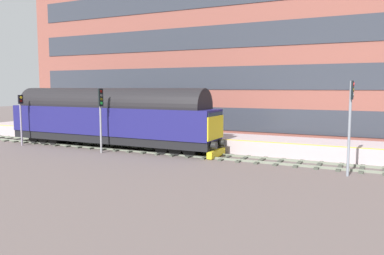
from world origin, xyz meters
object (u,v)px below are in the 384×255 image
Objects in this scene: platform_number_sign at (218,122)px; waiting_passenger at (175,122)px; signal_post_mid at (101,111)px; signal_post_far at (21,114)px; signal_post_near at (350,116)px; diesel_locomotive at (109,116)px.

waiting_passenger is (0.92, 4.08, -0.21)m from platform_number_sign.
signal_post_far is (-0.00, 8.19, -0.44)m from signal_post_mid.
diesel_locomotive is at bearing 83.14° from signal_post_near.
signal_post_near is at bearing -90.00° from signal_post_far.
signal_post_near reaches higher than signal_post_far.
diesel_locomotive reaches higher than platform_number_sign.
platform_number_sign is at bearing -74.99° from signal_post_far.
platform_number_sign is (4.18, 9.25, -1.03)m from signal_post_near.
signal_post_near is 1.23× the size of signal_post_far.
signal_post_mid is (0.00, 16.63, -0.20)m from signal_post_near.
diesel_locomotive is 8.61m from platform_number_sign.
waiting_passenger is at bearing -32.96° from signal_post_mid.
signal_post_near is 14.32m from waiting_passenger.
waiting_passenger is (5.10, 13.33, -1.25)m from signal_post_near.
waiting_passenger is at bearing 69.08° from signal_post_near.
signal_post_far reaches higher than waiting_passenger.
signal_post_near reaches higher than signal_post_mid.
waiting_passenger is (5.10, -3.30, -1.04)m from signal_post_mid.
platform_number_sign reaches higher than waiting_passenger.
diesel_locomotive is at bearing 103.83° from platform_number_sign.
signal_post_mid is 2.84× the size of waiting_passenger.
diesel_locomotive reaches higher than waiting_passenger.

